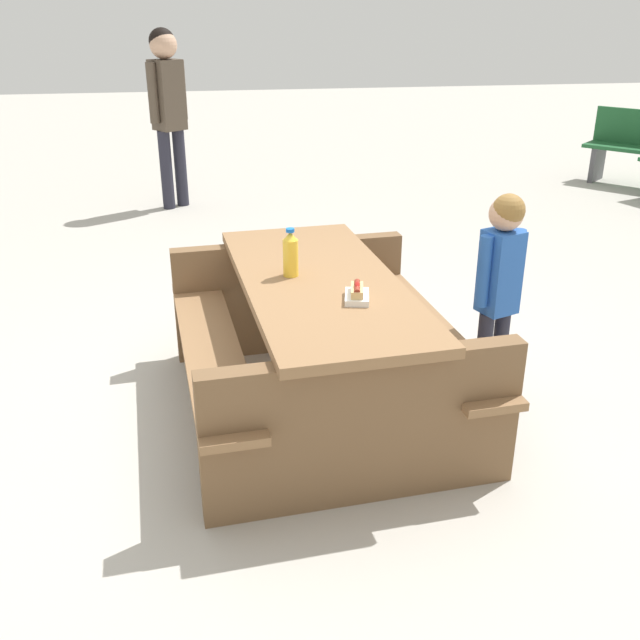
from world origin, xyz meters
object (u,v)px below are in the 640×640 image
object	(u,v)px
picnic_table	(320,334)
bystander_adult	(167,96)
hotdog_tray	(357,294)
child_in_coat	(500,273)
soda_bottle	(291,254)

from	to	relation	value
picnic_table	bystander_adult	size ratio (longest dim) A/B	1.07
bystander_adult	picnic_table	bearing A→B (deg)	10.86
picnic_table	hotdog_tray	world-z (taller)	hotdog_tray
hotdog_tray	child_in_coat	xyz separation A→B (m)	(-0.27, 0.81, -0.04)
picnic_table	bystander_adult	xyz separation A→B (m)	(-4.37, -0.84, 0.69)
picnic_table	child_in_coat	world-z (taller)	child_in_coat
picnic_table	hotdog_tray	size ratio (longest dim) A/B	9.57
child_in_coat	bystander_adult	world-z (taller)	bystander_adult
hotdog_tray	child_in_coat	size ratio (longest dim) A/B	0.17
soda_bottle	bystander_adult	world-z (taller)	bystander_adult
hotdog_tray	child_in_coat	distance (m)	0.86
picnic_table	bystander_adult	world-z (taller)	bystander_adult
child_in_coat	bystander_adult	size ratio (longest dim) A/B	0.65
hotdog_tray	child_in_coat	world-z (taller)	child_in_coat
picnic_table	soda_bottle	world-z (taller)	soda_bottle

